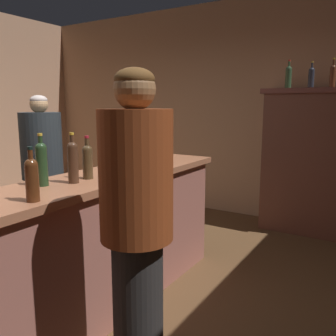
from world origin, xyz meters
The scene contains 17 objects.
floor centered at (0.00, 0.00, 0.00)m, with size 7.67×7.67×0.00m, color brown.
wall_back centered at (0.00, 2.89, 1.47)m, with size 6.02×0.12×2.94m, color tan.
bar_counter centered at (0.51, -0.11, 0.52)m, with size 0.57×2.71×1.04m.
display_cabinet centered at (1.42, 2.56, 0.90)m, with size 1.01×0.48×1.73m.
wine_bottle_pinot centered at (0.54, -0.31, 1.19)m, with size 0.07×0.07×0.33m.
wine_bottle_malbec centered at (0.41, 0.41, 1.18)m, with size 0.06×0.06×0.34m.
wine_bottle_merlot centered at (0.44, -0.48, 1.19)m, with size 0.07×0.07×0.33m.
wine_bottle_rose centered at (0.70, -0.75, 1.16)m, with size 0.07×0.07×0.29m.
wine_bottle_syrah centered at (0.52, -0.16, 1.17)m, with size 0.07×0.07×0.30m.
wine_glass_front centered at (0.64, 0.19, 1.13)m, with size 0.07×0.07×0.14m.
wine_glass_mid centered at (0.59, 0.80, 1.13)m, with size 0.07×0.07×0.13m.
cheese_plate centered at (0.46, 0.84, 1.04)m, with size 0.18×0.18×0.01m, color white.
display_bottle_left centered at (1.18, 2.56, 1.88)m, with size 0.07×0.07×0.34m.
display_bottle_midleft centered at (1.44, 2.56, 1.86)m, with size 0.07×0.07×0.30m.
display_bottle_center centered at (1.66, 2.56, 1.87)m, with size 0.07×0.07×0.33m.
patron_redhead centered at (-0.61, 0.37, 0.88)m, with size 0.40×0.40×1.63m.
bartender centered at (1.25, -0.58, 0.94)m, with size 0.36×0.36×1.71m.
Camera 1 is at (2.28, -1.94, 1.54)m, focal length 38.38 mm.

